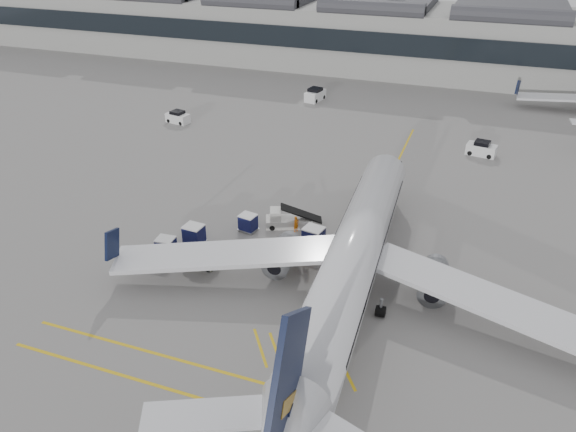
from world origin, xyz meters
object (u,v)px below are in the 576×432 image
(ramp_agent_a, at_px, (296,224))
(pushback_tug, at_px, (203,258))
(airliner_main, at_px, (353,260))
(belt_loader, at_px, (288,220))
(baggage_cart_a, at_px, (313,237))
(ramp_agent_b, at_px, (305,254))

(ramp_agent_a, bearing_deg, pushback_tug, 170.98)
(airliner_main, xyz_separation_m, belt_loader, (-8.33, 8.45, -2.61))
(belt_loader, bearing_deg, baggage_cart_a, -60.16)
(ramp_agent_b, bearing_deg, airliner_main, 131.57)
(airliner_main, xyz_separation_m, pushback_tug, (-12.80, -0.21, -2.60))
(belt_loader, bearing_deg, airliner_main, -66.87)
(ramp_agent_b, bearing_deg, baggage_cart_a, -103.83)
(belt_loader, height_order, ramp_agent_b, belt_loader)
(belt_loader, distance_m, pushback_tug, 9.75)
(belt_loader, relative_size, baggage_cart_a, 2.63)
(ramp_agent_a, relative_size, pushback_tug, 0.57)
(baggage_cart_a, bearing_deg, belt_loader, 151.92)
(pushback_tug, bearing_deg, ramp_agent_b, 27.21)
(ramp_agent_b, xyz_separation_m, pushback_tug, (-8.05, -3.12, -0.33))
(belt_loader, height_order, baggage_cart_a, belt_loader)
(belt_loader, xyz_separation_m, ramp_agent_a, (1.09, -0.73, 0.15))
(airliner_main, distance_m, belt_loader, 12.15)
(airliner_main, distance_m, ramp_agent_b, 6.02)
(airliner_main, bearing_deg, ramp_agent_b, 145.55)
(baggage_cart_a, height_order, ramp_agent_b, ramp_agent_b)
(belt_loader, relative_size, ramp_agent_b, 2.81)
(airliner_main, distance_m, ramp_agent_a, 10.87)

